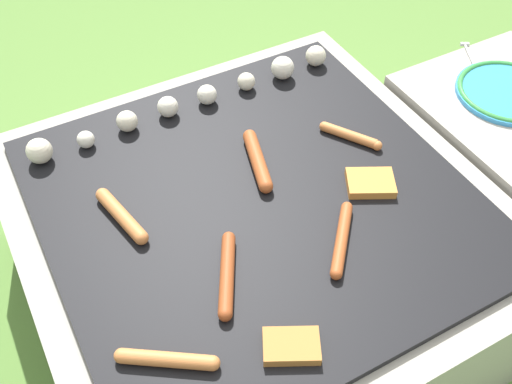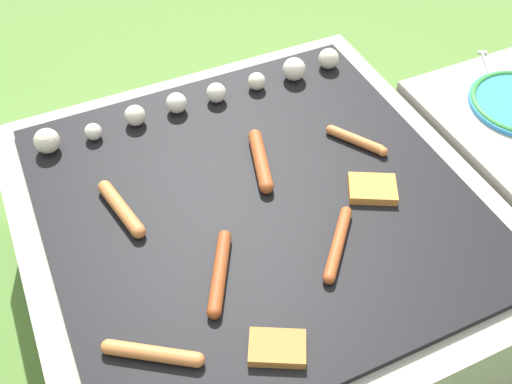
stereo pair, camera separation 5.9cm
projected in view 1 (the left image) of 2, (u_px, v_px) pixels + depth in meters
The scene contains 14 objects.
ground_plane at pixel (256, 293), 1.55m from camera, with size 14.00×14.00×0.00m, color #567F38.
grill at pixel (256, 251), 1.41m from camera, with size 0.99×0.99×0.37m.
side_ledge at pixel (508, 166), 1.60m from camera, with size 0.45×0.59×0.37m.
sausage_back_right at pixel (227, 274), 1.13m from camera, with size 0.11×0.18×0.03m.
sausage_back_left at pixel (350, 135), 1.40m from camera, with size 0.09×0.13×0.02m.
sausage_front_center at pixel (167, 359), 1.01m from camera, with size 0.16×0.11×0.03m.
sausage_front_right at pixel (342, 239), 1.19m from camera, with size 0.14×0.15×0.02m.
sausage_mid_left at pixel (121, 216), 1.23m from camera, with size 0.06×0.18×0.03m.
sausage_mid_right at pixel (257, 160), 1.33m from camera, with size 0.08×0.19×0.03m.
bread_slice_left at pixel (370, 183), 1.29m from camera, with size 0.13×0.12×0.02m.
bread_slice_right at pixel (291, 346), 1.03m from camera, with size 0.12×0.10×0.02m.
mushroom_row at pixel (195, 98), 1.46m from camera, with size 0.80×0.07×0.06m.
plate_colorful at pixel (508, 92), 1.51m from camera, with size 0.26×0.26×0.02m.
fork_utensil at pixel (474, 64), 1.60m from camera, with size 0.11×0.20×0.01m.
Camera 1 is at (-0.41, -0.75, 1.32)m, focal length 42.00 mm.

